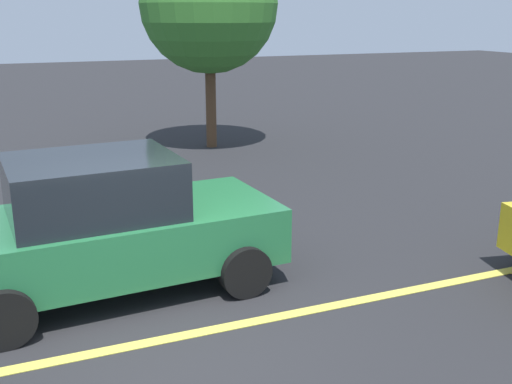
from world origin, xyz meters
The scene contains 4 objects.
ground_plane centered at (0.00, 0.00, 0.00)m, with size 80.00×80.00×0.00m, color #262628.
lane_marking_centre centered at (3.00, 0.00, 0.01)m, with size 28.00×0.16×0.01m, color #E0D14C.
car_green_crossing centered at (-0.19, 1.46, 0.84)m, with size 4.09×2.20×1.70m.
tree_left_verge centered at (3.69, 9.11, 3.53)m, with size 3.37×3.37×5.22m.
Camera 1 is at (-1.23, -5.73, 3.32)m, focal length 43.24 mm.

